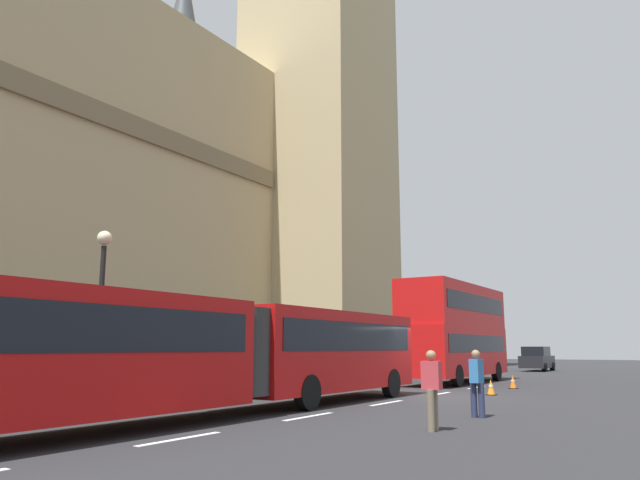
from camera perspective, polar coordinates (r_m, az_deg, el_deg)
The scene contains 10 objects.
ground_plane at distance 23.40m, azimuth 9.92°, elevation -14.13°, with size 160.00×160.00×0.00m, color #262628.
lane_centre_marking at distance 18.29m, azimuth 3.02°, elevation -15.44°, with size 25.20×0.16×0.01m.
articulated_bus at distance 16.66m, azimuth -8.65°, elevation -9.87°, with size 18.67×2.54×2.90m.
double_decker_bus at distance 32.45m, azimuth 12.45°, elevation -8.07°, with size 9.84×2.54×4.90m.
sedan_lead at distance 50.92m, azimuth 19.55°, elevation -10.39°, with size 4.40×1.86×1.85m.
traffic_cone_west at distance 24.45m, azimuth 15.63°, elevation -13.07°, with size 0.36×0.36×0.58m.
traffic_cone_middle at distance 28.56m, azimuth 17.52°, elevation -12.49°, with size 0.36×0.36×0.58m.
street_lamp at distance 19.58m, azimuth -19.75°, elevation -5.57°, with size 0.44×0.44×5.27m.
pedestrian_near_cones at distance 13.68m, azimuth 10.38°, elevation -13.31°, with size 0.36×0.40×1.69m.
pedestrian_by_kerb at distance 16.52m, azimuth 14.38°, elevation -12.57°, with size 0.41×0.36×1.69m.
Camera 1 is at (-21.63, -8.77, 1.73)m, focal length 34.39 mm.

